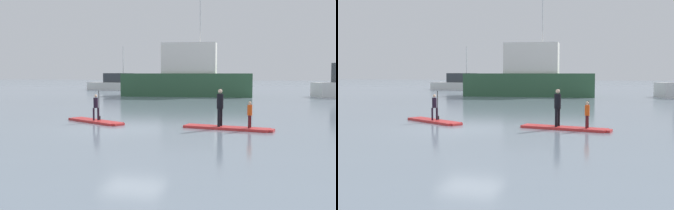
# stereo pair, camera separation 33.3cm
# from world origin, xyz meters

# --- Properties ---
(ground_plane) EXTENTS (240.00, 240.00, 0.00)m
(ground_plane) POSITION_xyz_m (0.00, 0.00, 0.00)
(ground_plane) COLOR gray
(paddleboard_near) EXTENTS (3.35, 2.39, 0.10)m
(paddleboard_near) POSITION_xyz_m (-2.33, 1.58, 0.05)
(paddleboard_near) COLOR red
(paddleboard_near) RESTS_ON ground
(paddler_child_solo) EXTENTS (0.29, 0.37, 1.35)m
(paddler_child_solo) POSITION_xyz_m (-2.31, 1.58, 0.77)
(paddler_child_solo) COLOR black
(paddler_child_solo) RESTS_ON paddleboard_near
(paddleboard_far) EXTENTS (3.71, 1.42, 0.10)m
(paddleboard_far) POSITION_xyz_m (3.80, 0.68, 0.05)
(paddleboard_far) COLOR red
(paddleboard_far) RESTS_ON ground
(paddler_adult) EXTENTS (0.32, 0.48, 1.56)m
(paddler_adult) POSITION_xyz_m (3.47, 0.76, 0.97)
(paddler_adult) COLOR black
(paddler_adult) RESTS_ON paddleboard_far
(paddler_child_front) EXTENTS (0.22, 0.38, 1.08)m
(paddler_child_front) POSITION_xyz_m (4.67, 0.52, 0.69)
(paddler_child_front) COLOR #4C1419
(paddler_child_front) RESTS_ON paddleboard_far
(fishing_boat_white_large) EXTENTS (12.86, 3.51, 13.25)m
(fishing_boat_white_large) POSITION_xyz_m (-2.11, 23.49, 1.90)
(fishing_boat_white_large) COLOR #2D5638
(fishing_boat_white_large) RESTS_ON ground
(motor_boat_small_navy) EXTENTS (5.86, 1.58, 5.11)m
(motor_boat_small_navy) POSITION_xyz_m (-4.09, 36.74, 0.78)
(motor_boat_small_navy) COLOR #2D5638
(motor_boat_small_navy) RESTS_ON ground
(trawler_grey_distant) EXTENTS (8.64, 4.12, 5.88)m
(trawler_grey_distant) POSITION_xyz_m (-14.14, 36.13, 0.86)
(trawler_grey_distant) COLOR silver
(trawler_grey_distant) RESTS_ON ground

